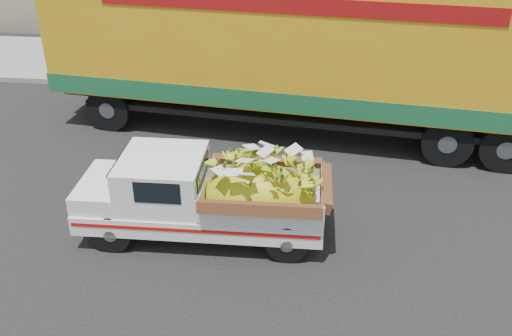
# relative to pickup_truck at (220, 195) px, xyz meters

# --- Properties ---
(ground) EXTENTS (100.00, 100.00, 0.00)m
(ground) POSITION_rel_pickup_truck_xyz_m (-1.07, 0.37, -0.81)
(ground) COLOR black
(ground) RESTS_ON ground
(curb) EXTENTS (60.00, 0.25, 0.15)m
(curb) POSITION_rel_pickup_truck_xyz_m (-1.07, 7.03, -0.73)
(curb) COLOR gray
(curb) RESTS_ON ground
(sidewalk) EXTENTS (60.00, 4.00, 0.14)m
(sidewalk) POSITION_rel_pickup_truck_xyz_m (-1.07, 9.13, -0.74)
(sidewalk) COLOR gray
(sidewalk) RESTS_ON ground
(pickup_truck) EXTENTS (4.34, 1.70, 1.51)m
(pickup_truck) POSITION_rel_pickup_truck_xyz_m (0.00, 0.00, 0.00)
(pickup_truck) COLOR black
(pickup_truck) RESTS_ON ground
(semi_trailer) EXTENTS (12.04, 3.83, 3.80)m
(semi_trailer) POSITION_rel_pickup_truck_xyz_m (1.10, 4.58, 1.31)
(semi_trailer) COLOR black
(semi_trailer) RESTS_ON ground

